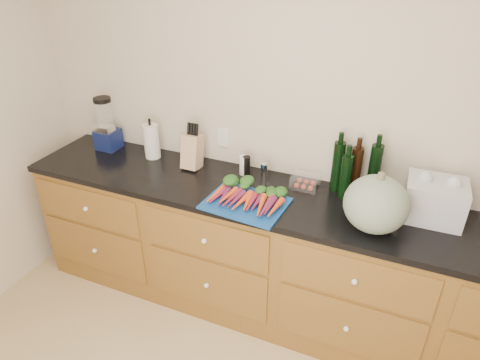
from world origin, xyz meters
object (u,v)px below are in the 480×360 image
at_px(blender_appliance, 106,127).
at_px(tomato_box, 305,182).
at_px(squash, 376,204).
at_px(carrots, 248,196).
at_px(knife_block, 192,151).
at_px(paper_towel, 152,141).
at_px(cutting_board, 246,203).

distance_m(blender_appliance, tomato_box, 1.51).
bearing_deg(blender_appliance, squash, -7.83).
height_order(carrots, blender_appliance, blender_appliance).
xyz_separation_m(squash, blender_appliance, (-1.96, 0.27, 0.02)).
bearing_deg(knife_block, carrots, -27.36).
distance_m(carrots, knife_block, 0.59).
distance_m(blender_appliance, paper_towel, 0.39).
relative_size(cutting_board, knife_block, 2.02).
distance_m(carrots, tomato_box, 0.40).
distance_m(squash, knife_block, 1.26).
relative_size(cutting_board, tomato_box, 2.79).
distance_m(cutting_board, carrots, 0.04).
xyz_separation_m(paper_towel, tomato_box, (1.12, 0.01, -0.08)).
bearing_deg(tomato_box, blender_appliance, -179.54).
xyz_separation_m(carrots, paper_towel, (-0.85, 0.29, 0.09)).
height_order(cutting_board, tomato_box, tomato_box).
height_order(squash, paper_towel, squash).
relative_size(cutting_board, blender_appliance, 1.20).
bearing_deg(carrots, paper_towel, 161.41).
distance_m(cutting_board, squash, 0.74).
xyz_separation_m(carrots, blender_appliance, (-1.24, 0.28, 0.14)).
bearing_deg(knife_block, cutting_board, -30.21).
bearing_deg(tomato_box, cutting_board, -129.20).
height_order(knife_block, tomato_box, knife_block).
bearing_deg(tomato_box, paper_towel, -179.49).
distance_m(cutting_board, knife_block, 0.61).
xyz_separation_m(cutting_board, blender_appliance, (-1.24, 0.32, 0.17)).
bearing_deg(paper_towel, squash, -9.79).
bearing_deg(blender_appliance, carrots, -12.96).
bearing_deg(cutting_board, squash, 3.83).
distance_m(carrots, squash, 0.73).
height_order(squash, knife_block, squash).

